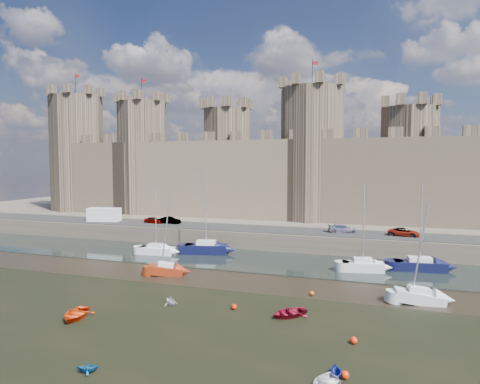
{
  "coord_description": "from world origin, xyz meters",
  "views": [
    {
      "loc": [
        14.27,
        -27.54,
        12.46
      ],
      "look_at": [
        -2.49,
        22.0,
        8.92
      ],
      "focal_mm": 32.0,
      "sensor_mm": 36.0,
      "label": 1
    }
  ],
  "objects_px": {
    "van": "(104,215)",
    "dinghy_1": "(88,367)",
    "sailboat_0": "(156,249)",
    "sailboat_2": "(363,265)",
    "sailboat_5": "(419,296)",
    "car_1": "(170,220)",
    "sailboat_3": "(420,265)",
    "car_0": "(154,220)",
    "car_2": "(343,229)",
    "dinghy_0": "(76,314)",
    "sailboat_4": "(166,269)",
    "sailboat_1": "(206,248)",
    "car_3": "(404,232)"
  },
  "relations": [
    {
      "from": "sailboat_1",
      "to": "sailboat_2",
      "type": "distance_m",
      "value": 21.06
    },
    {
      "from": "van",
      "to": "sailboat_2",
      "type": "xyz_separation_m",
      "value": [
        42.98,
        -10.89,
        -2.87
      ]
    },
    {
      "from": "sailboat_4",
      "to": "sailboat_5",
      "type": "bearing_deg",
      "value": -22.57
    },
    {
      "from": "sailboat_0",
      "to": "sailboat_5",
      "type": "height_order",
      "value": "sailboat_5"
    },
    {
      "from": "car_0",
      "to": "dinghy_1",
      "type": "relative_size",
      "value": 2.51
    },
    {
      "from": "sailboat_0",
      "to": "dinghy_1",
      "type": "bearing_deg",
      "value": -71.02
    },
    {
      "from": "car_0",
      "to": "car_1",
      "type": "distance_m",
      "value": 2.82
    },
    {
      "from": "car_1",
      "to": "sailboat_0",
      "type": "distance_m",
      "value": 12.18
    },
    {
      "from": "sailboat_2",
      "to": "dinghy_1",
      "type": "bearing_deg",
      "value": -125.98
    },
    {
      "from": "car_2",
      "to": "car_1",
      "type": "bearing_deg",
      "value": 77.69
    },
    {
      "from": "car_1",
      "to": "van",
      "type": "relative_size",
      "value": 0.68
    },
    {
      "from": "sailboat_4",
      "to": "dinghy_1",
      "type": "height_order",
      "value": "sailboat_4"
    },
    {
      "from": "car_0",
      "to": "car_3",
      "type": "distance_m",
      "value": 38.64
    },
    {
      "from": "car_0",
      "to": "van",
      "type": "relative_size",
      "value": 0.61
    },
    {
      "from": "sailboat_3",
      "to": "dinghy_0",
      "type": "bearing_deg",
      "value": -144.81
    },
    {
      "from": "car_1",
      "to": "dinghy_0",
      "type": "relative_size",
      "value": 1.1
    },
    {
      "from": "dinghy_1",
      "to": "sailboat_3",
      "type": "bearing_deg",
      "value": -58.1
    },
    {
      "from": "sailboat_3",
      "to": "sailboat_0",
      "type": "bearing_deg",
      "value": 175.85
    },
    {
      "from": "sailboat_1",
      "to": "sailboat_3",
      "type": "distance_m",
      "value": 27.04
    },
    {
      "from": "car_0",
      "to": "dinghy_1",
      "type": "height_order",
      "value": "car_0"
    },
    {
      "from": "car_2",
      "to": "sailboat_2",
      "type": "relative_size",
      "value": 0.42
    },
    {
      "from": "car_1",
      "to": "sailboat_3",
      "type": "height_order",
      "value": "sailboat_3"
    },
    {
      "from": "car_1",
      "to": "sailboat_5",
      "type": "height_order",
      "value": "sailboat_5"
    },
    {
      "from": "car_0",
      "to": "sailboat_3",
      "type": "relative_size",
      "value": 0.33
    },
    {
      "from": "sailboat_5",
      "to": "dinghy_1",
      "type": "distance_m",
      "value": 27.99
    },
    {
      "from": "sailboat_0",
      "to": "sailboat_2",
      "type": "relative_size",
      "value": 0.91
    },
    {
      "from": "sailboat_5",
      "to": "dinghy_1",
      "type": "xyz_separation_m",
      "value": [
        -19.61,
        -19.97,
        -0.33
      ]
    },
    {
      "from": "car_1",
      "to": "dinghy_1",
      "type": "distance_m",
      "value": 44.95
    },
    {
      "from": "sailboat_0",
      "to": "dinghy_0",
      "type": "relative_size",
      "value": 2.72
    },
    {
      "from": "car_2",
      "to": "car_3",
      "type": "relative_size",
      "value": 1.0
    },
    {
      "from": "sailboat_3",
      "to": "car_1",
      "type": "bearing_deg",
      "value": 158.43
    },
    {
      "from": "car_3",
      "to": "sailboat_2",
      "type": "height_order",
      "value": "sailboat_2"
    },
    {
      "from": "sailboat_2",
      "to": "car_2",
      "type": "bearing_deg",
      "value": 95.39
    },
    {
      "from": "sailboat_0",
      "to": "sailboat_5",
      "type": "relative_size",
      "value": 0.98
    },
    {
      "from": "sailboat_1",
      "to": "dinghy_1",
      "type": "relative_size",
      "value": 8.77
    },
    {
      "from": "sailboat_2",
      "to": "car_0",
      "type": "bearing_deg",
      "value": 150.84
    },
    {
      "from": "car_0",
      "to": "car_2",
      "type": "bearing_deg",
      "value": -82.07
    },
    {
      "from": "car_0",
      "to": "dinghy_0",
      "type": "xyz_separation_m",
      "value": [
        12.71,
        -34.22,
        -2.72
      ]
    },
    {
      "from": "van",
      "to": "dinghy_1",
      "type": "distance_m",
      "value": 49.82
    },
    {
      "from": "car_2",
      "to": "sailboat_4",
      "type": "relative_size",
      "value": 0.47
    },
    {
      "from": "car_2",
      "to": "sailboat_1",
      "type": "relative_size",
      "value": 0.37
    },
    {
      "from": "sailboat_5",
      "to": "dinghy_0",
      "type": "height_order",
      "value": "sailboat_5"
    },
    {
      "from": "car_0",
      "to": "sailboat_1",
      "type": "height_order",
      "value": "sailboat_1"
    },
    {
      "from": "sailboat_0",
      "to": "sailboat_1",
      "type": "bearing_deg",
      "value": 18.19
    },
    {
      "from": "car_2",
      "to": "sailboat_3",
      "type": "height_order",
      "value": "sailboat_3"
    },
    {
      "from": "van",
      "to": "sailboat_2",
      "type": "bearing_deg",
      "value": -25.92
    },
    {
      "from": "sailboat_3",
      "to": "van",
      "type": "bearing_deg",
      "value": 162.9
    },
    {
      "from": "car_2",
      "to": "car_0",
      "type": "bearing_deg",
      "value": 78.27
    },
    {
      "from": "car_2",
      "to": "car_3",
      "type": "distance_m",
      "value": 8.15
    },
    {
      "from": "car_3",
      "to": "dinghy_1",
      "type": "height_order",
      "value": "car_3"
    }
  ]
}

